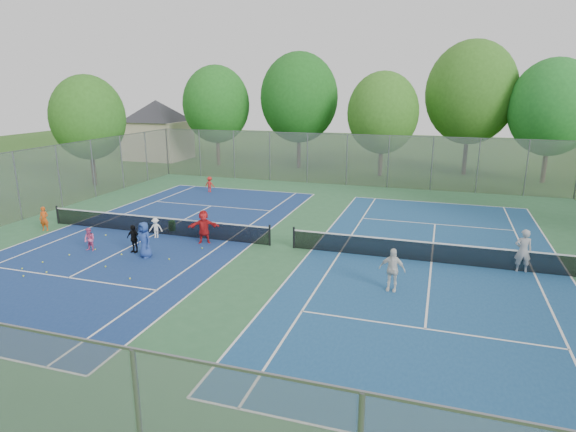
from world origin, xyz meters
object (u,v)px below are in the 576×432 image
object	(u,v)px
ball_crate	(154,227)
instructor	(523,251)
net_right	(432,253)
net_left	(156,226)
ball_hopper	(172,226)

from	to	relation	value
ball_crate	instructor	distance (m)	18.17
ball_crate	instructor	world-z (taller)	instructor
net_right	ball_crate	distance (m)	14.57
net_left	instructor	xyz separation A→B (m)	(17.60, -0.01, 0.48)
net_right	ball_crate	bearing A→B (deg)	177.42
ball_hopper	instructor	size ratio (longest dim) A/B	0.31
net_left	net_right	size ratio (longest dim) A/B	1.00
instructor	net_right	bearing A→B (deg)	-6.04
instructor	ball_crate	bearing A→B (deg)	-7.95
ball_hopper	net_left	bearing A→B (deg)	-127.00
net_right	instructor	distance (m)	3.63
net_left	ball_crate	xyz separation A→B (m)	(-0.55, 0.65, -0.28)
ball_crate	ball_hopper	xyz separation A→B (m)	(1.08, 0.05, 0.11)
ball_hopper	instructor	xyz separation A→B (m)	(17.06, -0.72, 0.65)
net_left	net_right	distance (m)	14.00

